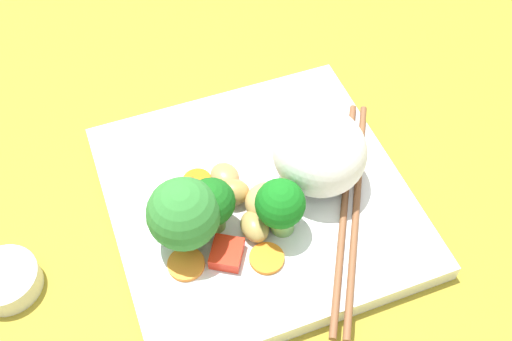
# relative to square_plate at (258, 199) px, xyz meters

# --- Properties ---
(ground_plane) EXTENTS (1.10, 1.10, 0.02)m
(ground_plane) POSITION_rel_square_plate_xyz_m (0.00, 0.00, -0.02)
(ground_plane) COLOR olive
(square_plate) EXTENTS (0.28, 0.28, 0.02)m
(square_plate) POSITION_rel_square_plate_xyz_m (0.00, 0.00, 0.00)
(square_plate) COLOR white
(square_plate) RESTS_ON ground_plane
(rice_mound) EXTENTS (0.10, 0.11, 0.08)m
(rice_mound) POSITION_rel_square_plate_xyz_m (-0.06, -0.00, 0.05)
(rice_mound) COLOR white
(rice_mound) RESTS_ON square_plate
(broccoli_floret_0) EXTENTS (0.04, 0.04, 0.06)m
(broccoli_floret_0) POSITION_rel_square_plate_xyz_m (-0.01, 0.04, 0.04)
(broccoli_floret_0) COLOR #79B55D
(broccoli_floret_0) RESTS_ON square_plate
(broccoli_floret_1) EXTENTS (0.06, 0.06, 0.07)m
(broccoli_floret_1) POSITION_rel_square_plate_xyz_m (0.07, 0.03, 0.05)
(broccoli_floret_1) COLOR #529543
(broccoli_floret_1) RESTS_ON square_plate
(broccoli_floret_2) EXTENTS (0.04, 0.04, 0.06)m
(broccoli_floret_2) POSITION_rel_square_plate_xyz_m (0.05, 0.02, 0.04)
(broccoli_floret_2) COLOR #6FA849
(broccoli_floret_2) RESTS_ON square_plate
(carrot_slice_0) EXTENTS (0.03, 0.03, 0.00)m
(carrot_slice_0) POSITION_rel_square_plate_xyz_m (0.01, 0.07, 0.01)
(carrot_slice_0) COLOR orange
(carrot_slice_0) RESTS_ON square_plate
(carrot_slice_1) EXTENTS (0.04, 0.04, 0.00)m
(carrot_slice_1) POSITION_rel_square_plate_xyz_m (0.08, 0.05, 0.01)
(carrot_slice_1) COLOR orange
(carrot_slice_1) RESTS_ON square_plate
(carrot_slice_2) EXTENTS (0.04, 0.04, 0.00)m
(carrot_slice_2) POSITION_rel_square_plate_xyz_m (0.05, -0.03, 0.01)
(carrot_slice_2) COLOR orange
(carrot_slice_2) RESTS_ON square_plate
(pepper_chunk_0) EXTENTS (0.03, 0.03, 0.02)m
(pepper_chunk_0) POSITION_rel_square_plate_xyz_m (0.07, -0.01, 0.02)
(pepper_chunk_0) COLOR red
(pepper_chunk_0) RESTS_ON square_plate
(pepper_chunk_1) EXTENTS (0.04, 0.04, 0.01)m
(pepper_chunk_1) POSITION_rel_square_plate_xyz_m (0.05, 0.06, 0.02)
(pepper_chunk_1) COLOR red
(pepper_chunk_1) RESTS_ON square_plate
(chicken_piece_0) EXTENTS (0.03, 0.03, 0.03)m
(chicken_piece_0) POSITION_rel_square_plate_xyz_m (0.05, -0.00, 0.02)
(chicken_piece_0) COLOR tan
(chicken_piece_0) RESTS_ON square_plate
(chicken_piece_1) EXTENTS (0.03, 0.04, 0.02)m
(chicken_piece_1) POSITION_rel_square_plate_xyz_m (0.02, -0.02, 0.02)
(chicken_piece_1) COLOR tan
(chicken_piece_1) RESTS_ON square_plate
(chicken_piece_2) EXTENTS (0.03, 0.03, 0.02)m
(chicken_piece_2) POSITION_rel_square_plate_xyz_m (0.02, 0.04, 0.02)
(chicken_piece_2) COLOR tan
(chicken_piece_2) RESTS_ON square_plate
(chicken_piece_3) EXTENTS (0.03, 0.03, 0.02)m
(chicken_piece_3) POSITION_rel_square_plate_xyz_m (0.02, 0.00, 0.02)
(chicken_piece_3) COLOR #AE8847
(chicken_piece_3) RESTS_ON square_plate
(chicken_piece_4) EXTENTS (0.05, 0.05, 0.03)m
(chicken_piece_4) POSITION_rel_square_plate_xyz_m (-0.00, 0.02, 0.02)
(chicken_piece_4) COLOR tan
(chicken_piece_4) RESTS_ON square_plate
(chopstick_pair) EXTENTS (0.13, 0.23, 0.01)m
(chopstick_pair) POSITION_rel_square_plate_xyz_m (-0.07, 0.04, 0.01)
(chopstick_pair) COLOR brown
(chopstick_pair) RESTS_ON square_plate
(sauce_cup) EXTENTS (0.06, 0.06, 0.02)m
(sauce_cup) POSITION_rel_square_plate_xyz_m (0.23, 0.01, 0.00)
(sauce_cup) COLOR silver
(sauce_cup) RESTS_ON ground_plane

